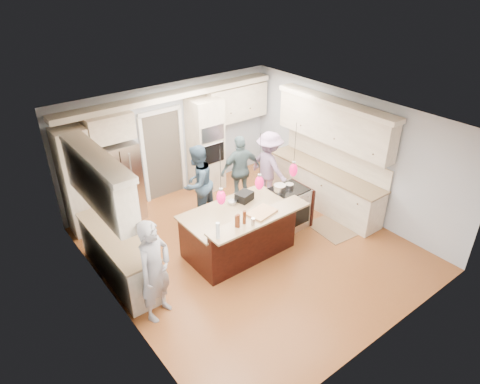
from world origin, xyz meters
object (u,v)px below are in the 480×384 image
object	(u,v)px
refrigerator	(118,182)
person_bar_end	(155,271)
person_far_left	(198,183)
island_range	(289,207)
kitchen_island	(239,231)

from	to	relation	value
refrigerator	person_bar_end	size ratio (longest dim) A/B	1.00
person_bar_end	person_far_left	size ratio (longest dim) A/B	1.04
person_bar_end	person_far_left	bearing A→B (deg)	19.67
island_range	person_far_left	world-z (taller)	person_far_left
person_far_left	person_bar_end	bearing A→B (deg)	21.99
refrigerator	person_far_left	xyz separation A→B (m)	(1.36, -1.04, -0.03)
island_range	refrigerator	bearing A→B (deg)	137.41
refrigerator	kitchen_island	distance (m)	2.91
kitchen_island	island_range	size ratio (longest dim) A/B	2.28
refrigerator	person_far_left	bearing A→B (deg)	-37.34
refrigerator	kitchen_island	bearing A→B (deg)	-63.10
kitchen_island	person_far_left	xyz separation A→B (m)	(0.06, 1.53, 0.38)
kitchen_island	island_range	distance (m)	1.41
kitchen_island	person_bar_end	xyz separation A→B (m)	(-2.05, -0.52, 0.41)
refrigerator	kitchen_island	world-z (taller)	refrigerator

